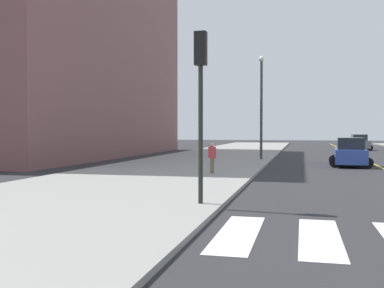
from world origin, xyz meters
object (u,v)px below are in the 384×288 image
object	(u,v)px
car_blue_second	(350,153)
car_gray_third	(359,143)
traffic_light_far_corner	(201,84)
street_lamp	(261,99)
pedestrian_walking_west	(212,156)

from	to	relation	value
car_blue_second	car_gray_third	distance (m)	27.45
car_gray_third	traffic_light_far_corner	world-z (taller)	traffic_light_far_corner
car_blue_second	traffic_light_far_corner	xyz separation A→B (m)	(-6.02, -18.03, 2.87)
car_blue_second	street_lamp	distance (m)	8.37
traffic_light_far_corner	street_lamp	bearing A→B (deg)	90.29
car_blue_second	street_lamp	bearing A→B (deg)	148.46
pedestrian_walking_west	street_lamp	xyz separation A→B (m)	(1.43, 12.45, 3.77)
car_gray_third	traffic_light_far_corner	xyz separation A→B (m)	(-9.70, -45.23, 2.87)
car_blue_second	street_lamp	size ratio (longest dim) A/B	0.54
pedestrian_walking_west	street_lamp	world-z (taller)	street_lamp
traffic_light_far_corner	pedestrian_walking_west	distance (m)	10.21
pedestrian_walking_west	car_blue_second	bearing A→B (deg)	135.29
traffic_light_far_corner	street_lamp	xyz separation A→B (m)	(-0.11, 22.17, 1.04)
car_gray_third	traffic_light_far_corner	size ratio (longest dim) A/B	0.84
traffic_light_far_corner	street_lamp	distance (m)	22.20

